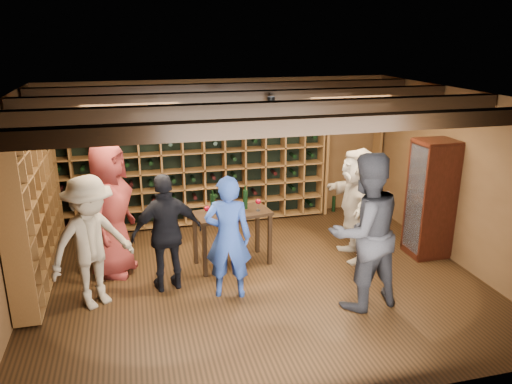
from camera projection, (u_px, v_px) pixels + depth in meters
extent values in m
plane|color=#321D0E|center=(256.00, 280.00, 6.84)|extent=(6.00, 6.00, 0.00)
plane|color=brown|center=(221.00, 151.00, 8.76)|extent=(6.00, 0.00, 6.00)
plane|color=brown|center=(331.00, 284.00, 4.15)|extent=(6.00, 0.00, 6.00)
plane|color=brown|center=(5.00, 214.00, 5.75)|extent=(0.00, 5.00, 5.00)
plane|color=brown|center=(459.00, 178.00, 7.16)|extent=(0.00, 5.00, 5.00)
plane|color=black|center=(257.00, 96.00, 6.07)|extent=(6.00, 6.00, 0.00)
cube|color=black|center=(299.00, 126.00, 4.62)|extent=(5.90, 0.18, 0.16)
cube|color=black|center=(267.00, 109.00, 5.63)|extent=(5.90, 0.18, 0.16)
cube|color=black|center=(245.00, 97.00, 6.65)|extent=(5.90, 0.18, 0.16)
cube|color=black|center=(229.00, 88.00, 7.66)|extent=(5.90, 0.18, 0.16)
cylinder|color=black|center=(157.00, 109.00, 5.82)|extent=(0.10, 0.10, 0.10)
cylinder|color=black|center=(271.00, 101.00, 6.54)|extent=(0.10, 0.10, 0.10)
cylinder|color=black|center=(372.00, 105.00, 6.15)|extent=(0.10, 0.10, 0.10)
cylinder|color=black|center=(222.00, 95.00, 7.16)|extent=(0.10, 0.10, 0.10)
cube|color=brown|center=(193.00, 161.00, 8.51)|extent=(4.65, 0.30, 2.20)
cube|color=black|center=(193.00, 161.00, 8.51)|extent=(4.56, 0.02, 2.16)
cube|color=brown|center=(34.00, 199.00, 6.58)|extent=(0.30, 2.65, 2.20)
cube|color=black|center=(34.00, 199.00, 6.58)|extent=(0.29, 0.02, 2.16)
cube|color=brown|center=(354.00, 113.00, 8.97)|extent=(1.15, 0.32, 0.04)
cube|color=brown|center=(376.00, 161.00, 9.37)|extent=(0.05, 0.28, 1.85)
cube|color=brown|center=(325.00, 165.00, 9.13)|extent=(0.05, 0.28, 1.85)
cube|color=tan|center=(333.00, 107.00, 8.84)|extent=(0.40, 0.30, 0.20)
cube|color=tan|center=(357.00, 107.00, 8.95)|extent=(0.40, 0.30, 0.20)
cube|color=tan|center=(374.00, 106.00, 9.03)|extent=(0.40, 0.30, 0.20)
cube|color=#38120B|center=(425.00, 251.00, 7.64)|extent=(0.55, 0.50, 0.10)
cube|color=#38120B|center=(431.00, 198.00, 7.38)|extent=(0.55, 0.50, 1.70)
cube|color=white|center=(415.00, 200.00, 7.32)|extent=(0.01, 0.46, 1.60)
cube|color=#38120B|center=(431.00, 198.00, 7.38)|extent=(0.50, 0.44, 0.02)
sphere|color=#59260C|center=(430.00, 192.00, 7.35)|extent=(0.18, 0.18, 0.18)
imported|color=navy|center=(228.00, 237.00, 6.23)|extent=(0.66, 0.51, 1.60)
imported|color=black|center=(364.00, 232.00, 5.95)|extent=(1.06, 0.89, 1.95)
imported|color=maroon|center=(110.00, 210.00, 6.79)|extent=(0.90, 1.07, 1.87)
imported|color=black|center=(167.00, 233.00, 6.41)|extent=(0.97, 0.53, 1.57)
imported|color=#7D6E56|center=(91.00, 243.00, 6.00)|extent=(1.24, 1.10, 1.67)
imported|color=tan|center=(356.00, 204.00, 7.32)|extent=(0.68, 1.61, 1.68)
cube|color=black|center=(232.00, 213.00, 7.10)|extent=(1.15, 0.70, 0.04)
cube|color=black|center=(205.00, 251.00, 6.84)|extent=(0.06, 0.06, 0.77)
cube|color=black|center=(270.00, 240.00, 7.21)|extent=(0.06, 0.06, 0.77)
cube|color=black|center=(195.00, 239.00, 7.23)|extent=(0.06, 0.06, 0.77)
cube|color=black|center=(257.00, 229.00, 7.60)|extent=(0.06, 0.06, 0.77)
cylinder|color=black|center=(213.00, 204.00, 6.98)|extent=(0.07, 0.07, 0.28)
cylinder|color=black|center=(228.00, 202.00, 7.07)|extent=(0.07, 0.07, 0.28)
cylinder|color=black|center=(245.00, 200.00, 7.17)|extent=(0.07, 0.07, 0.28)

